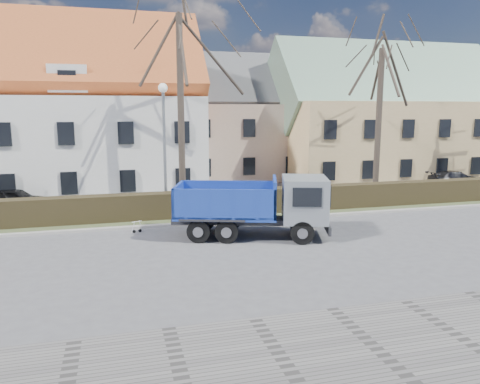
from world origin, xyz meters
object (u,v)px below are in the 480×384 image
object	(u,v)px
parked_car_a	(15,199)
parked_car_b	(455,179)
streetlight	(165,150)
dump_truck	(246,206)
cart_frame	(133,227)

from	to	relation	value
parked_car_a	parked_car_b	xyz separation A→B (m)	(28.69, 0.06, -0.01)
streetlight	parked_car_a	distance (m)	9.15
dump_truck	streetlight	xyz separation A→B (m)	(-2.89, 5.10, 2.05)
streetlight	parked_car_a	bearing A→B (deg)	155.03
cart_frame	parked_car_a	xyz separation A→B (m)	(-6.06, 6.93, 0.29)
dump_truck	streetlight	size ratio (longest dim) A/B	0.99
streetlight	parked_car_a	world-z (taller)	streetlight
streetlight	cart_frame	distance (m)	4.86
cart_frame	parked_car_a	world-z (taller)	parked_car_a
parked_car_b	streetlight	bearing A→B (deg)	102.18
dump_truck	cart_frame	bearing A→B (deg)	176.61
dump_truck	streetlight	bearing A→B (deg)	137.54
dump_truck	parked_car_b	size ratio (longest dim) A/B	1.70
cart_frame	parked_car_b	world-z (taller)	parked_car_b
parked_car_a	cart_frame	bearing A→B (deg)	-124.51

